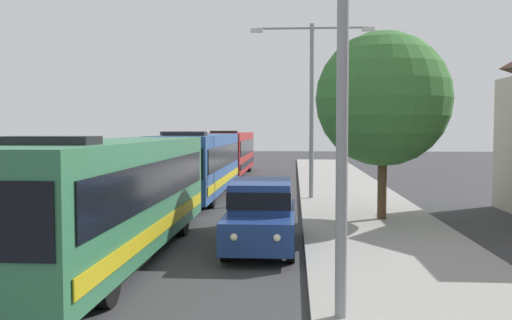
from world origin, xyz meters
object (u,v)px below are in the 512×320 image
white_suv (261,212)px  box_truck_oncoming (182,152)px  roadside_tree (383,99)px  bus_middle (230,152)px  streetlamp_near (343,24)px  bus_lead (113,194)px  streetlamp_mid (312,92)px  bus_second_in_line (200,163)px

white_suv → box_truck_oncoming: 25.00m
white_suv → roadside_tree: bearing=49.0°
bus_middle → streetlamp_near: (5.40, -30.98, 3.38)m
roadside_tree → bus_lead: bearing=-141.2°
streetlamp_near → streetlamp_mid: streetlamp_mid is taller
bus_middle → roadside_tree: roadside_tree is taller
box_truck_oncoming → streetlamp_near: size_ratio=0.87×
bus_middle → streetlamp_mid: streetlamp_mid is taller
bus_middle → bus_second_in_line: bearing=-90.0°
streetlamp_near → streetlamp_mid: size_ratio=1.00×
bus_second_in_line → streetlamp_mid: bearing=-12.0°
bus_lead → streetlamp_near: 7.78m
bus_lead → white_suv: (3.70, 1.60, -0.66)m
bus_second_in_line → bus_middle: size_ratio=1.02×
bus_second_in_line → box_truck_oncoming: (-3.30, 12.26, 0.01)m
bus_middle → streetlamp_mid: bearing=-69.4°
bus_lead → streetlamp_mid: 13.74m
streetlamp_near → box_truck_oncoming: bearing=106.1°
bus_second_in_line → bus_middle: same height
bus_middle → box_truck_oncoming: size_ratio=1.73×
white_suv → streetlamp_near: bearing=-74.3°
bus_second_in_line → roadside_tree: (7.72, -7.11, 2.70)m
streetlamp_near → streetlamp_mid: 16.64m
streetlamp_near → white_suv: bearing=105.7°
bus_middle → white_suv: 25.21m
bus_lead → roadside_tree: bearing=38.8°
box_truck_oncoming → bus_middle: bearing=15.8°
box_truck_oncoming → bus_lead: bearing=-82.6°
bus_second_in_line → streetlamp_mid: streetlamp_mid is taller
bus_lead → streetlamp_near: size_ratio=1.54×
bus_middle → streetlamp_mid: (5.40, -14.34, 3.35)m
bus_lead → bus_middle: same height
bus_middle → roadside_tree: 21.89m
box_truck_oncoming → roadside_tree: (11.02, -19.37, 2.69)m
bus_lead → roadside_tree: (7.72, 6.22, 2.70)m
bus_lead → streetlamp_mid: streetlamp_mid is taller
bus_lead → box_truck_oncoming: 25.80m
bus_middle → box_truck_oncoming: bearing=-164.2°
bus_middle → white_suv: (3.70, -24.93, -0.66)m
streetlamp_near → streetlamp_mid: (0.00, 16.64, -0.03)m
bus_lead → bus_middle: bearing=90.0°
box_truck_oncoming → streetlamp_near: (8.70, -30.04, 3.38)m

